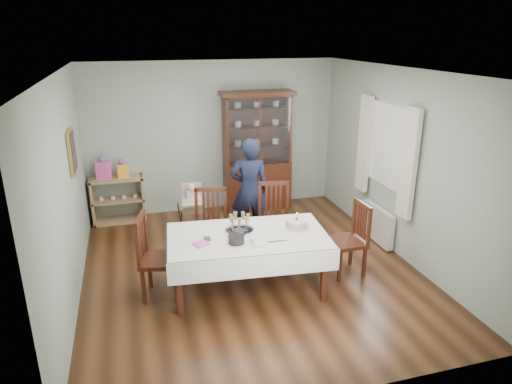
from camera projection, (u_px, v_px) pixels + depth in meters
name	position (u px, v px, depth m)	size (l,w,h in m)	color
floor	(250.00, 269.00, 6.42)	(5.00, 5.00, 0.00)	#593319
room_shell	(240.00, 142.00, 6.33)	(5.00, 5.00, 5.00)	#9EAA99
dining_table	(248.00, 262.00, 5.80)	(2.10, 1.33, 0.76)	#441E11
china_cabinet	(257.00, 150.00, 8.29)	(1.30, 0.48, 2.18)	#441E11
sideboard	(118.00, 200.00, 7.90)	(0.90, 0.38, 0.80)	tan
picture_frame	(72.00, 152.00, 6.02)	(0.04, 0.48, 0.58)	gold
window	(389.00, 146.00, 6.75)	(0.04, 1.02, 1.22)	white
curtain_left	(409.00, 164.00, 6.20)	(0.07, 0.30, 1.55)	silver
curtain_right	(364.00, 144.00, 7.33)	(0.07, 0.30, 1.55)	silver
radiator	(378.00, 224.00, 7.15)	(0.10, 0.80, 0.55)	white
chair_far_left	(212.00, 242.00, 6.51)	(0.57, 0.57, 1.07)	#441E11
chair_far_right	(274.00, 234.00, 6.75)	(0.57, 0.57, 1.07)	#441E11
chair_end_left	(160.00, 272.00, 5.68)	(0.59, 0.59, 1.07)	#441E11
chair_end_right	(347.00, 253.00, 6.24)	(0.46, 0.46, 1.00)	#441E11
woman	(250.00, 190.00, 7.11)	(0.60, 0.39, 1.65)	black
high_chair	(193.00, 218.00, 7.20)	(0.46, 0.46, 0.95)	black
champagne_tray	(239.00, 226.00, 5.77)	(0.36, 0.36, 0.22)	silver
birthday_cake	(297.00, 224.00, 5.85)	(0.32, 0.32, 0.22)	white
plate_stack_dark	(236.00, 239.00, 5.45)	(0.20, 0.20, 0.09)	black
plate_stack_white	(259.00, 240.00, 5.45)	(0.21, 0.21, 0.09)	white
napkin_stack	(201.00, 244.00, 5.42)	(0.16, 0.16, 0.02)	#F85BAC
cutlery	(204.00, 239.00, 5.55)	(0.10, 0.15, 0.01)	silver
cake_knife	(276.00, 241.00, 5.50)	(0.28, 0.02, 0.01)	silver
gift_bag_pink	(103.00, 169.00, 7.64)	(0.25, 0.20, 0.42)	#F85BAC
gift_bag_orange	(123.00, 169.00, 7.73)	(0.19, 0.14, 0.34)	#FFA928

